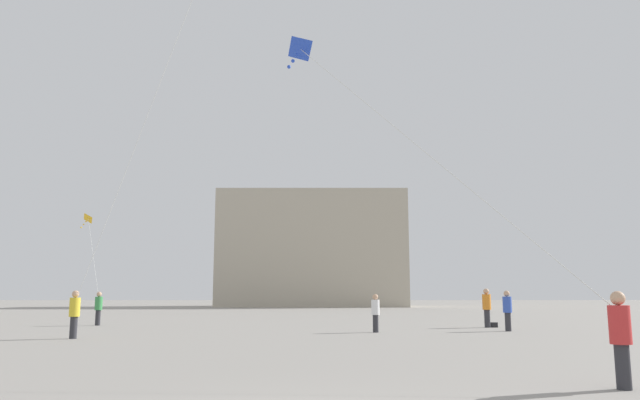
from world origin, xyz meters
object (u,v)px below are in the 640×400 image
person_in_yellow (75,312)px  person_in_green (99,307)px  building_left_hall (313,250)px  person_in_white (376,311)px  kite_amber_delta (89,221)px  person_in_red (621,335)px  kite_cobalt_delta (308,56)px  person_in_blue (508,309)px  person_in_orange (487,306)px  handbag_beside_flyer (495,325)px

person_in_yellow → person_in_green: size_ratio=1.01×
person_in_yellow → building_left_hall: size_ratio=0.07×
person_in_white → kite_amber_delta: (-17.77, 13.75, 5.52)m
person_in_red → person_in_white: bearing=-3.9°
kite_cobalt_delta → kite_amber_delta: size_ratio=0.82×
person_in_blue → person_in_orange: bearing=80.0°
person_in_orange → person_in_red: (-2.92, -18.91, -0.11)m
person_in_green → kite_amber_delta: (-3.98, 8.20, 5.46)m
person_in_blue → person_in_white: (-5.85, -0.79, -0.08)m
person_in_white → kite_amber_delta: size_ratio=0.18×
kite_amber_delta → handbag_beside_flyer: (23.85, -9.99, -6.28)m
kite_amber_delta → person_in_green: bearing=-64.1°
person_in_yellow → person_in_green: 9.48m
person_in_red → building_left_hall: building_left_hall is taller
person_in_orange → kite_amber_delta: size_ratio=0.21×
person_in_blue → person_in_yellow: person_in_blue is taller
kite_cobalt_delta → handbag_beside_flyer: kite_cobalt_delta is taller
handbag_beside_flyer → kite_cobalt_delta: bearing=-122.6°
person_in_yellow → kite_cobalt_delta: kite_cobalt_delta is taller
person_in_red → person_in_blue: person_in_blue is taller
person_in_green → building_left_hall: bearing=50.2°
kite_cobalt_delta → handbag_beside_flyer: 18.17m
kite_cobalt_delta → building_left_hall: (-0.67, 61.83, -0.94)m
person_in_blue → building_left_hall: size_ratio=0.07×
person_in_green → building_left_hall: (10.42, 46.31, 6.28)m
kite_cobalt_delta → kite_amber_delta: bearing=122.4°
person_in_white → kite_amber_delta: 23.14m
person_in_blue → person_in_green: bearing=154.2°
person_in_red → kite_cobalt_delta: bearing=31.8°
person_in_yellow → person_in_red: bearing=179.5°
person_in_yellow → building_left_hall: (7.94, 55.46, 6.27)m
person_in_green → building_left_hall: building_left_hall is taller
person_in_orange → person_in_green: 19.62m
person_in_green → person_in_blue: bearing=-40.8°
kite_cobalt_delta → person_in_orange: bearing=58.2°
person_in_red → person_in_blue: size_ratio=0.95×
person_in_orange → person_in_white: size_ratio=1.17×
person_in_green → person_in_red: bearing=-78.5°
person_in_green → building_left_hall: size_ratio=0.07×
person_in_blue → person_in_white: size_ratio=1.09×
person_in_green → person_in_white: person_in_green is taller
person_in_yellow → kite_cobalt_delta: bearing=-177.5°
kite_amber_delta → person_in_blue: bearing=-28.8°
person_in_white → handbag_beside_flyer: bearing=-2.2°
person_in_green → kite_amber_delta: kite_amber_delta is taller
person_in_orange → person_in_blue: person_in_orange is taller
person_in_red → kite_amber_delta: (-20.59, 29.00, 5.49)m
kite_amber_delta → handbag_beside_flyer: bearing=-22.7°
person_in_yellow → handbag_beside_flyer: person_in_yellow is taller
kite_amber_delta → handbag_beside_flyer: size_ratio=28.10×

